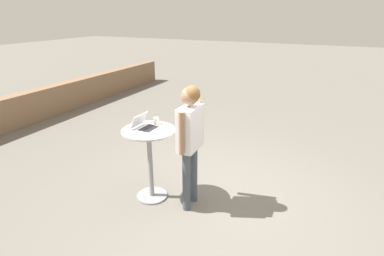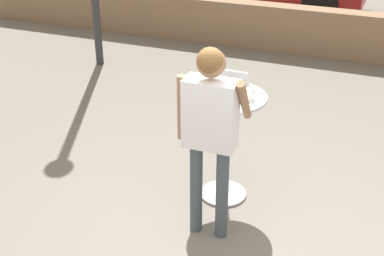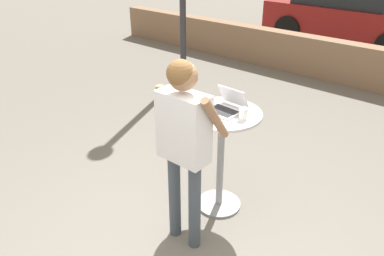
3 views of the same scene
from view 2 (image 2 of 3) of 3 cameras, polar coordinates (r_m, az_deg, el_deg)
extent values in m
cube|color=#84664C|center=(9.29, 14.46, 9.76)|extent=(13.63, 0.35, 0.77)
cylinder|color=gray|center=(5.42, 3.34, -6.98)|extent=(0.46, 0.46, 0.03)
cylinder|color=gray|center=(5.14, 3.50, -2.08)|extent=(0.07, 0.07, 1.04)
cylinder|color=#B7B7BC|center=(4.90, 3.68, 3.34)|extent=(0.75, 0.75, 0.02)
cube|color=silver|center=(4.89, 3.67, 3.56)|extent=(0.32, 0.25, 0.02)
cube|color=black|center=(4.88, 3.68, 3.66)|extent=(0.28, 0.20, 0.00)
cube|color=silver|center=(4.99, 4.38, 5.32)|extent=(0.32, 0.12, 0.19)
cube|color=white|center=(4.98, 4.36, 5.33)|extent=(0.29, 0.10, 0.17)
cylinder|color=white|center=(4.82, 6.26, 3.66)|extent=(0.08, 0.08, 0.10)
torus|color=white|center=(4.81, 6.87, 3.59)|extent=(0.05, 0.01, 0.05)
cylinder|color=#424C56|center=(4.71, 0.45, -6.41)|extent=(0.11, 0.11, 0.89)
cylinder|color=#424C56|center=(4.65, 3.23, -6.98)|extent=(0.11, 0.11, 0.89)
cube|color=silver|center=(4.31, 1.97, 1.50)|extent=(0.44, 0.22, 0.59)
sphere|color=#936B4C|center=(4.14, 2.07, 6.93)|extent=(0.23, 0.23, 0.23)
sphere|color=brown|center=(4.10, 1.94, 7.17)|extent=(0.21, 0.21, 0.21)
cylinder|color=#936B4C|center=(4.38, -1.14, 2.19)|extent=(0.07, 0.07, 0.56)
cylinder|color=#936B4C|center=(4.26, 5.57, 2.97)|extent=(0.07, 0.33, 0.43)
cylinder|color=black|center=(11.16, 13.51, 12.60)|extent=(0.72, 0.24, 0.71)
camera|label=1|loc=(5.04, -45.79, 14.31)|focal=28.00mm
camera|label=3|loc=(1.83, 37.30, 5.89)|focal=35.00mm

